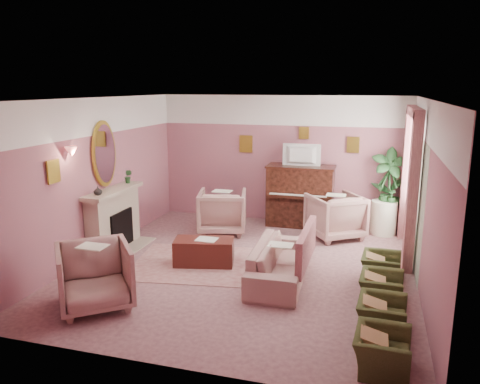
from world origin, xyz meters
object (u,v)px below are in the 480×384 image
(coffee_table, at_px, (204,252))
(sofa, at_px, (280,255))
(floral_armchair_right, at_px, (335,214))
(floral_armchair_front, at_px, (94,273))
(olive_chair_b, at_px, (382,311))
(floral_armchair_left, at_px, (222,209))
(side_table, at_px, (384,218))
(olive_chair_c, at_px, (381,284))
(television, at_px, (301,153))
(olive_chair_a, at_px, (382,345))
(piano, at_px, (300,197))
(olive_chair_d, at_px, (381,263))

(coffee_table, height_order, sofa, sofa)
(floral_armchair_right, distance_m, floral_armchair_front, 4.95)
(floral_armchair_right, height_order, olive_chair_b, floral_armchair_right)
(sofa, bearing_deg, floral_armchair_left, 128.42)
(sofa, relative_size, side_table, 2.86)
(floral_armchair_front, distance_m, olive_chair_c, 3.98)
(television, bearing_deg, floral_armchair_left, -148.82)
(coffee_table, relative_size, floral_armchair_right, 1.01)
(olive_chair_a, xyz_separation_m, olive_chair_b, (0.00, 0.82, 0.00))
(piano, bearing_deg, floral_armchair_front, -114.25)
(television, height_order, sofa, television)
(floral_armchair_front, bearing_deg, sofa, 35.85)
(television, xyz_separation_m, floral_armchair_front, (-2.09, -4.60, -1.10))
(olive_chair_b, bearing_deg, floral_armchair_left, 133.54)
(olive_chair_b, xyz_separation_m, side_table, (0.06, 4.14, 0.06))
(olive_chair_b, bearing_deg, floral_armchair_right, 103.67)
(sofa, bearing_deg, floral_armchair_front, -144.15)
(piano, relative_size, coffee_table, 1.40)
(television, distance_m, sofa, 3.20)
(sofa, xyz_separation_m, olive_chair_a, (1.53, -2.08, -0.11))
(floral_armchair_front, xyz_separation_m, side_table, (3.85, 4.51, -0.15))
(piano, distance_m, olive_chair_b, 4.61)
(olive_chair_c, xyz_separation_m, side_table, (0.06, 3.32, 0.06))
(television, distance_m, olive_chair_c, 4.02)
(television, distance_m, olive_chair_d, 3.36)
(sofa, xyz_separation_m, floral_armchair_front, (-2.26, -1.64, 0.09))
(coffee_table, distance_m, olive_chair_d, 2.91)
(olive_chair_c, bearing_deg, sofa, 163.81)
(floral_armchair_left, relative_size, floral_armchair_right, 1.00)
(floral_armchair_front, distance_m, side_table, 5.93)
(sofa, relative_size, olive_chair_d, 2.99)
(floral_armchair_left, bearing_deg, floral_armchair_right, 7.49)
(sofa, distance_m, floral_armchair_left, 2.64)
(coffee_table, height_order, floral_armchair_front, floral_armchair_front)
(sofa, relative_size, floral_armchair_right, 2.02)
(television, distance_m, side_table, 2.16)
(floral_armchair_front, bearing_deg, olive_chair_b, 5.61)
(olive_chair_a, xyz_separation_m, olive_chair_d, (0.00, 2.46, 0.00))
(coffee_table, xyz_separation_m, olive_chair_d, (2.90, 0.12, 0.06))
(olive_chair_d, bearing_deg, floral_armchair_front, -152.03)
(floral_armchair_front, bearing_deg, floral_armchair_right, 54.05)
(piano, relative_size, floral_armchair_front, 1.41)
(olive_chair_a, bearing_deg, television, 108.59)
(olive_chair_a, xyz_separation_m, side_table, (0.06, 4.96, 0.06))
(floral_armchair_right, distance_m, olive_chair_b, 3.74)
(olive_chair_b, xyz_separation_m, olive_chair_c, (0.00, 0.82, 0.00))
(olive_chair_a, relative_size, side_table, 0.96)
(floral_armchair_front, bearing_deg, olive_chair_a, -6.74)
(coffee_table, height_order, olive_chair_a, olive_chair_a)
(piano, relative_size, television, 1.75)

